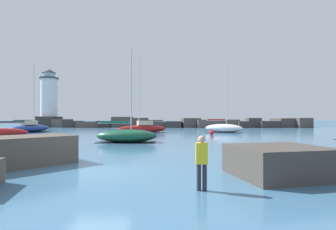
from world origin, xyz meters
The scene contains 12 objects.
ground_plane centered at (0.00, 0.00, 0.00)m, with size 600.00×600.00×0.00m, color #3D6B8E.
open_sea_beyond centered at (0.00, 109.64, 0.00)m, with size 400.00×116.00×0.01m.
breakwater_jetty centered at (2.61, 49.69, 0.95)m, with size 63.28×7.06×2.51m.
lighthouse centered at (-28.01, 51.00, 6.07)m, with size 5.16×5.16×13.97m.
foreground_rocks centered at (-1.12, -0.29, 0.58)m, with size 19.10×8.45×1.37m.
sailboat_moored_0 centered at (-1.38, 12.78, 0.63)m, with size 5.56×2.33×8.65m.
sailboat_moored_1 centered at (10.18, 28.97, 0.69)m, with size 5.95×4.02×10.34m.
sailboat_moored_3 centered at (-1.89, 27.18, 0.70)m, with size 7.39×4.68×11.06m.
sailboat_moored_5 centered at (-19.50, 28.57, 0.69)m, with size 4.02×7.62×10.44m.
mooring_buoy_orange_near centered at (7.67, 23.33, 0.31)m, with size 0.62×0.62×0.82m.
mooring_buoy_far_side centered at (0.06, 19.34, 0.31)m, with size 0.63×0.63×0.83m.
person_on_rocks centered at (4.12, -2.79, 0.96)m, with size 0.36×0.22×1.71m.
Camera 1 is at (3.41, -10.97, 2.27)m, focal length 28.00 mm.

